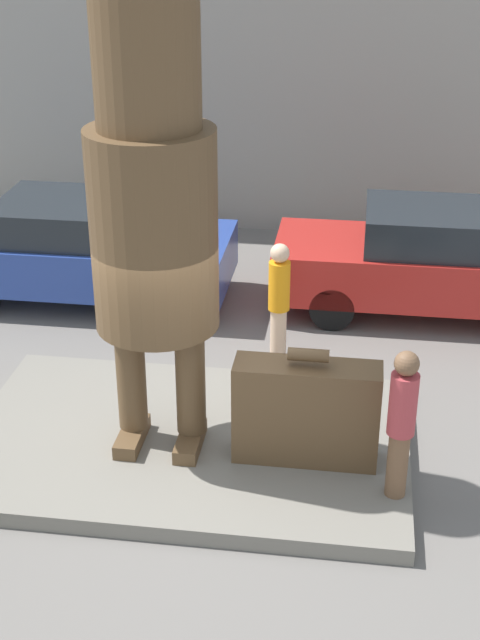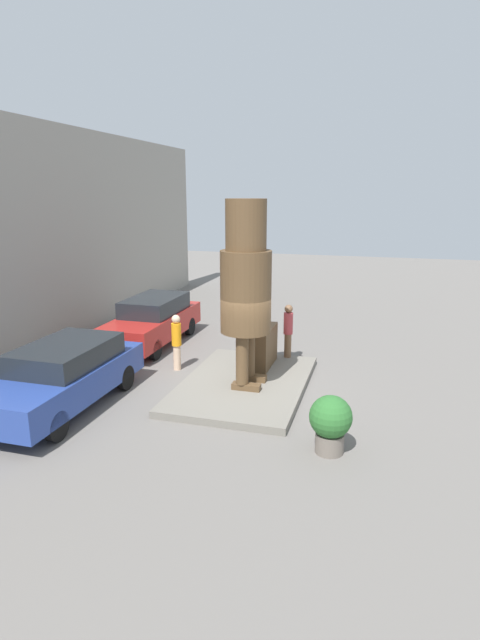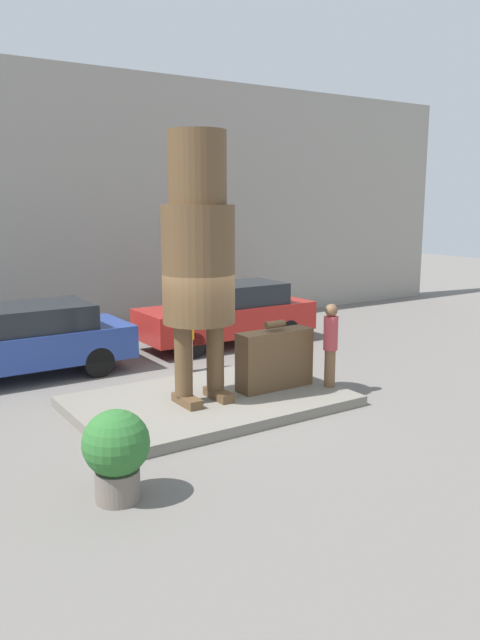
# 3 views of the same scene
# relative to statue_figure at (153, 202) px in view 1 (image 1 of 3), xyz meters

# --- Properties ---
(ground_plane) EXTENTS (60.00, 60.00, 0.00)m
(ground_plane) POSITION_rel_statue_figure_xyz_m (0.25, 0.10, -2.96)
(ground_plane) COLOR slate
(pedestal) EXTENTS (4.94, 3.19, 0.19)m
(pedestal) POSITION_rel_statue_figure_xyz_m (0.25, 0.10, -2.87)
(pedestal) COLOR slate
(pedestal) RESTS_ON ground_plane
(building_backdrop) EXTENTS (28.00, 0.60, 7.29)m
(building_backdrop) POSITION_rel_statue_figure_xyz_m (0.25, 7.59, 0.69)
(building_backdrop) COLOR gray
(building_backdrop) RESTS_ON ground_plane
(statue_figure) EXTENTS (1.28, 1.28, 4.74)m
(statue_figure) POSITION_rel_statue_figure_xyz_m (0.00, 0.00, 0.00)
(statue_figure) COLOR brown
(statue_figure) RESTS_ON pedestal
(giant_suitcase) EXTENTS (1.54, 0.45, 1.32)m
(giant_suitcase) POSITION_rel_statue_figure_xyz_m (1.59, -0.12, -2.20)
(giant_suitcase) COLOR brown
(giant_suitcase) RESTS_ON pedestal
(tourist) EXTENTS (0.28, 0.28, 1.63)m
(tourist) POSITION_rel_statue_figure_xyz_m (2.55, -0.63, -1.88)
(tourist) COLOR brown
(tourist) RESTS_ON pedestal
(parked_car_blue) EXTENTS (4.74, 1.89, 1.56)m
(parked_car_blue) POSITION_rel_statue_figure_xyz_m (-2.17, 3.93, -2.13)
(parked_car_blue) COLOR #284293
(parked_car_blue) RESTS_ON ground_plane
(parked_car_red) EXTENTS (4.68, 1.73, 1.62)m
(parked_car_red) POSITION_rel_statue_figure_xyz_m (3.22, 4.16, -2.11)
(parked_car_red) COLOR #B2231E
(parked_car_red) RESTS_ON ground_plane
(worker_hivis) EXTENTS (0.28, 0.28, 1.66)m
(worker_hivis) POSITION_rel_statue_figure_xyz_m (1.04, 2.37, -2.05)
(worker_hivis) COLOR beige
(worker_hivis) RESTS_ON ground_plane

